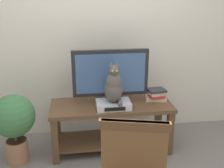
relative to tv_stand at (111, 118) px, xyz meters
The scene contains 7 objects.
back_wall 1.15m from the tv_stand, 96.79° to the left, with size 7.00×0.12×2.80m, color beige.
tv_stand is the anchor object (origin of this frame).
tv 0.50m from the tv_stand, 89.98° to the left, with size 0.84×0.20×0.60m.
media_box 0.24m from the tv_stand, 86.50° to the right, with size 0.36×0.24×0.08m.
cat 0.44m from the tv_stand, 86.35° to the right, with size 0.19×0.28×0.45m.
book_stack 0.58m from the tv_stand, ahead, with size 0.26×0.19×0.13m.
potted_plant 1.05m from the tv_stand, behind, with size 0.45×0.45×0.76m.
Camera 1 is at (-0.31, -2.10, 1.75)m, focal length 43.09 mm.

